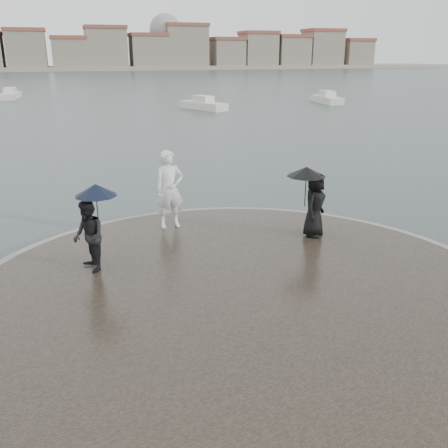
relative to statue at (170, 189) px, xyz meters
name	(u,v)px	position (x,y,z in m)	size (l,w,h in m)	color
ground	(318,410)	(0.61, -8.08, -1.49)	(400.00, 400.00, 0.00)	#2B3835
kerb_ring	(242,299)	(0.61, -4.58, -1.33)	(12.50, 12.50, 0.32)	gray
quay_tip	(242,298)	(0.61, -4.58, -1.30)	(11.90, 11.90, 0.36)	#2D261E
statue	(170,189)	(0.00, 0.00, 0.00)	(0.82, 0.54, 2.25)	silver
visitor_left	(90,226)	(-2.36, -2.47, -0.04)	(1.15, 1.06, 2.04)	black
visitor_right	(313,196)	(3.57, -1.91, 0.00)	(1.30, 1.15, 1.95)	black
far_skyline	(47,51)	(-5.69, 152.63, 4.12)	(260.00, 20.00, 37.00)	gray
boats	(137,106)	(4.08, 35.39, -1.11)	(37.76, 38.78, 1.50)	beige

